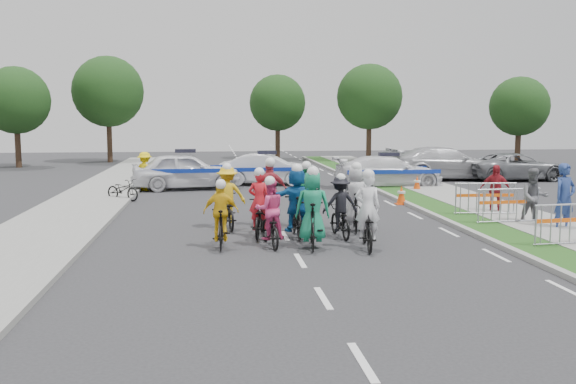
{
  "coord_description": "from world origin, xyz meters",
  "views": [
    {
      "loc": [
        -1.94,
        -13.95,
        3.23
      ],
      "look_at": [
        0.18,
        3.82,
        1.1
      ],
      "focal_mm": 40.0,
      "sensor_mm": 36.0,
      "label": 1
    }
  ],
  "objects": [
    {
      "name": "ground",
      "position": [
        0.0,
        0.0,
        0.0
      ],
      "size": [
        90.0,
        90.0,
        0.0
      ],
      "primitive_type": "plane",
      "color": "#28282B",
      "rests_on": "ground"
    },
    {
      "name": "rider_7",
      "position": [
        2.05,
        3.52,
        0.76
      ],
      "size": [
        0.9,
        1.92,
        1.96
      ],
      "rotation": [
        0.0,
        0.0,
        2.97
      ],
      "color": "black",
      "rests_on": "ground"
    },
    {
      "name": "rider_2",
      "position": [
        -0.53,
        1.7,
        0.66
      ],
      "size": [
        0.81,
        1.79,
        1.77
      ],
      "rotation": [
        0.0,
        0.0,
        3.27
      ],
      "color": "black",
      "rests_on": "ground"
    },
    {
      "name": "rider_4",
      "position": [
        1.44,
        2.66,
        0.68
      ],
      "size": [
        1.0,
        1.73,
        1.73
      ],
      "rotation": [
        0.0,
        0.0,
        3.22
      ],
      "color": "black",
      "rests_on": "ground"
    },
    {
      "name": "rider_10",
      "position": [
        -1.51,
        4.37,
        0.74
      ],
      "size": [
        1.12,
        1.93,
        1.9
      ],
      "rotation": [
        0.0,
        0.0,
        3.27
      ],
      "color": "black",
      "rests_on": "ground"
    },
    {
      "name": "cone_0",
      "position": [
        4.95,
        8.7,
        0.34
      ],
      "size": [
        0.4,
        0.4,
        0.7
      ],
      "color": "#F24C0C",
      "rests_on": "ground"
    },
    {
      "name": "rider_5",
      "position": [
        0.29,
        2.76,
        0.83
      ],
      "size": [
        1.58,
        1.89,
        1.99
      ],
      "rotation": [
        0.0,
        0.0,
        3.13
      ],
      "color": "black",
      "rests_on": "ground"
    },
    {
      "name": "spectator_1",
      "position": [
        7.47,
        3.76,
        0.86
      ],
      "size": [
        0.93,
        0.78,
        1.71
      ],
      "primitive_type": "imported",
      "rotation": [
        0.0,
        0.0,
        -0.17
      ],
      "color": "#5C5C61",
      "rests_on": "ground"
    },
    {
      "name": "sidewalk_left",
      "position": [
        -6.5,
        5.0,
        0.07
      ],
      "size": [
        3.0,
        60.0,
        0.13
      ],
      "primitive_type": "cube",
      "color": "gray",
      "rests_on": "ground"
    },
    {
      "name": "rider_8",
      "position": [
        0.78,
        4.39,
        0.72
      ],
      "size": [
        0.85,
        1.94,
        1.93
      ],
      "rotation": [
        0.0,
        0.0,
        3.07
      ],
      "color": "black",
      "rests_on": "ground"
    },
    {
      "name": "spectator_2",
      "position": [
        7.29,
        5.98,
        0.82
      ],
      "size": [
        1.04,
        0.75,
        1.64
      ],
      "primitive_type": "imported",
      "rotation": [
        0.0,
        0.0,
        -0.41
      ],
      "color": "maroon",
      "rests_on": "ground"
    },
    {
      "name": "tree_2",
      "position": [
        18.0,
        26.0,
        3.83
      ],
      "size": [
        3.85,
        3.85,
        5.77
      ],
      "color": "#382619",
      "rests_on": "ground"
    },
    {
      "name": "police_car_0",
      "position": [
        -3.08,
        14.59,
        0.81
      ],
      "size": [
        4.98,
        2.53,
        1.62
      ],
      "primitive_type": "imported",
      "rotation": [
        0.0,
        0.0,
        1.7
      ],
      "color": "silver",
      "rests_on": "ground"
    },
    {
      "name": "rider_6",
      "position": [
        -0.69,
        3.02,
        0.62
      ],
      "size": [
        0.95,
        1.92,
        1.87
      ],
      "rotation": [
        0.0,
        0.0,
        2.97
      ],
      "color": "black",
      "rests_on": "ground"
    },
    {
      "name": "spectator_0",
      "position": [
        7.85,
        2.76,
        0.96
      ],
      "size": [
        0.8,
        0.64,
        1.92
      ],
      "primitive_type": "imported",
      "rotation": [
        0.0,
        0.0,
        0.29
      ],
      "color": "navy",
      "rests_on": "ground"
    },
    {
      "name": "rider_1",
      "position": [
        0.49,
        1.36,
        0.78
      ],
      "size": [
        0.91,
        1.98,
        2.02
      ],
      "rotation": [
        0.0,
        0.0,
        3.02
      ],
      "color": "black",
      "rests_on": "ground"
    },
    {
      "name": "barrier_0",
      "position": [
        6.7,
        0.5,
        0.56
      ],
      "size": [
        2.04,
        0.73,
        1.12
      ],
      "primitive_type": null,
      "rotation": [
        0.0,
        0.0,
        0.12
      ],
      "color": "#A5A8AD",
      "rests_on": "ground"
    },
    {
      "name": "barrier_2",
      "position": [
        6.7,
        5.41,
        0.56
      ],
      "size": [
        2.02,
        0.61,
        1.12
      ],
      "primitive_type": null,
      "rotation": [
        0.0,
        0.0,
        -0.06
      ],
      "color": "#A5A8AD",
      "rests_on": "ground"
    },
    {
      "name": "cone_1",
      "position": [
        6.77,
        12.44,
        0.34
      ],
      "size": [
        0.4,
        0.4,
        0.7
      ],
      "color": "#F24C0C",
      "rests_on": "ground"
    },
    {
      "name": "tree_3",
      "position": [
        -9.0,
        32.0,
        4.89
      ],
      "size": [
        4.9,
        4.9,
        7.35
      ],
      "color": "#382619",
      "rests_on": "ground"
    },
    {
      "name": "tree_4",
      "position": [
        3.0,
        34.0,
        4.19
      ],
      "size": [
        4.2,
        4.2,
        6.3
      ],
      "color": "#382619",
      "rests_on": "ground"
    },
    {
      "name": "barrier_1",
      "position": [
        6.7,
        3.78,
        0.56
      ],
      "size": [
        2.03,
        0.66,
        1.12
      ],
      "primitive_type": null,
      "rotation": [
        0.0,
        0.0,
        0.08
      ],
      "color": "#A5A8AD",
      "rests_on": "ground"
    },
    {
      "name": "sidewalk_right",
      "position": [
        7.6,
        5.0,
        0.07
      ],
      "size": [
        2.4,
        60.0,
        0.13
      ],
      "primitive_type": "cube",
      "color": "gray",
      "rests_on": "ground"
    },
    {
      "name": "civilian_sedan",
      "position": [
        9.84,
        17.34,
        0.83
      ],
      "size": [
        5.82,
        2.52,
        1.67
      ],
      "primitive_type": "imported",
      "rotation": [
        0.0,
        0.0,
        1.6
      ],
      "color": "#B3B3B8",
      "rests_on": "ground"
    },
    {
      "name": "civilian_suv",
      "position": [
        13.25,
        16.57,
        0.69
      ],
      "size": [
        5.07,
        2.57,
        1.37
      ],
      "primitive_type": "imported",
      "rotation": [
        0.0,
        0.0,
        1.63
      ],
      "color": "slate",
      "rests_on": "ground"
    },
    {
      "name": "rider_0",
      "position": [
        1.8,
        1.12,
        0.65
      ],
      "size": [
        0.93,
        2.0,
        1.97
      ],
      "rotation": [
        0.0,
        0.0,
        3.01
      ],
      "color": "black",
      "rests_on": "ground"
    },
    {
      "name": "rider_9",
      "position": [
        -0.25,
        4.65,
        0.78
      ],
      "size": [
        1.05,
        1.97,
        2.03
      ],
      "rotation": [
        0.0,
        0.0,
        3.23
      ],
      "color": "black",
      "rests_on": "ground"
    },
    {
      "name": "parked_bike",
      "position": [
        -5.34,
        11.02,
        0.42
      ],
      "size": [
        1.6,
        1.43,
        0.84
      ],
      "primitive_type": "imported",
      "rotation": [
        0.0,
        0.0,
        0.9
      ],
      "color": "black",
      "rests_on": "ground"
    },
    {
      "name": "tree_1",
      "position": [
        9.0,
        30.0,
        4.54
      ],
      "size": [
        4.55,
        4.55,
        6.82
      ],
      "color": "#382619",
      "rests_on": "ground"
    },
    {
      "name": "marshal_hiviz",
      "position": [
        -4.82,
        14.23,
        0.84
      ],
      "size": [
        1.25,
        1.13,
        1.68
      ],
      "primitive_type": "imported",
      "rotation": [
        0.0,
        0.0,
        2.55
      ],
      "color": "yellow",
      "rests_on": "ground"
    },
    {
      "name": "police_car_2",
      "position": [
        6.02,
        14.25,
        0.72
      ],
      "size": [
        5.0,
        2.18,
        1.43
      ],
      "primitive_type": "imported",
      "rotation": [
        0.0,
        0.0,
        1.61
      ],
      "color": "silver",
      "rests_on": "ground"
    },
    {
      "name": "rider_3",
      "position": [
        -1.73,
        1.62,
        0.66
      ],
      "size": [
        0.88,
        1.65,
        1.71
      ],
      "rotation": [
        0.0,
        0.0,
        3.1
      ],
      "color": "black",
      "rests_on": "ground"
    },
    {
      "name": "police_car_1",
      "position": [
        0.64,
        16.07,
        0.72
      ],
      "size": [
        4.57,
        2.19,
        1.44
      ],
      "primitive_type": "imported",
      "rotation": [
        0.0,
        0.0,
        1.41
      ],
      "color": "silver",
      "rests_on": "ground"
    },
    {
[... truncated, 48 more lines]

